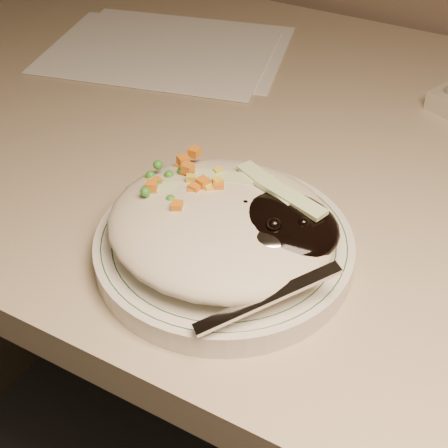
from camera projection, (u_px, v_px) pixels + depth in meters
The scene contains 5 objects.
desk at pixel (359, 292), 0.78m from camera, with size 1.40×0.70×0.74m.
plate at pixel (224, 247), 0.53m from camera, with size 0.22×0.22×0.02m, color silver.
plate_rim at pixel (224, 238), 0.53m from camera, with size 0.21×0.21×0.00m.
meal at pixel (228, 221), 0.51m from camera, with size 0.21×0.19×0.05m.
papers at pixel (168, 49), 0.86m from camera, with size 0.35×0.30×0.00m.
Camera 1 is at (0.11, 0.82, 1.11)m, focal length 50.00 mm.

